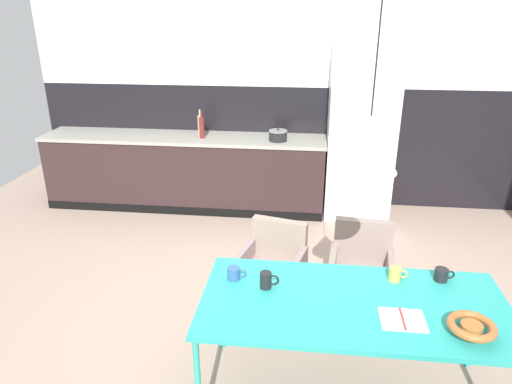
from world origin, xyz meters
TOP-DOWN VIEW (x-y plane):
  - ground_plane at (0.00, 0.00)m, footprint 7.90×7.90m
  - back_wall_splashback_dark at (0.00, 2.87)m, footprint 6.08×0.12m
  - back_wall_panel_upper at (0.00, 2.87)m, footprint 6.08×0.12m
  - kitchen_counter at (-1.18, 2.50)m, footprint 3.45×0.63m
  - refrigerator_column at (0.93, 2.51)m, footprint 0.75×0.60m
  - dining_table at (0.63, -0.44)m, footprint 1.82×0.85m
  - armchair_head_of_table at (0.78, 0.45)m, footprint 0.53×0.52m
  - armchair_near_window at (0.09, 0.46)m, footprint 0.58×0.57m
  - fruit_bowl at (1.23, -0.67)m, footprint 0.25×0.25m
  - open_book at (0.89, -0.59)m, footprint 0.25×0.20m
  - mug_wide_latte at (0.10, -0.35)m, footprint 0.12×0.07m
  - mug_white_ceramic at (-0.11, -0.28)m, footprint 0.12×0.08m
  - mug_dark_espresso at (0.91, -0.18)m, footprint 0.12×0.08m
  - mug_tall_blue at (1.20, -0.14)m, footprint 0.13×0.08m
  - cooking_pot at (-0.03, 2.43)m, footprint 0.22×0.22m
  - bottle_spice_small at (-0.98, 2.59)m, footprint 0.06×0.06m
  - bottle_oil_tall at (-0.93, 2.45)m, footprint 0.06×0.06m
  - pendant_lamp_over_table_near at (0.63, -0.43)m, footprint 0.32×0.32m

SIDE VIEW (x-z plane):
  - ground_plane at x=0.00m, z-range 0.00..0.00m
  - kitchen_counter at x=-1.18m, z-range 0.00..0.91m
  - armchair_near_window at x=0.09m, z-range 0.11..0.87m
  - armchair_head_of_table at x=0.78m, z-range 0.11..0.91m
  - dining_table at x=0.63m, z-range 0.33..1.06m
  - back_wall_splashback_dark at x=0.00m, z-range 0.00..1.47m
  - open_book at x=0.89m, z-range 0.74..0.75m
  - mug_tall_blue at x=1.20m, z-range 0.74..0.82m
  - mug_white_ceramic at x=-0.11m, z-range 0.74..0.82m
  - mug_dark_espresso at x=0.91m, z-range 0.74..0.83m
  - fruit_bowl at x=1.23m, z-range 0.75..0.82m
  - mug_wide_latte at x=0.10m, z-range 0.74..0.84m
  - cooking_pot at x=-0.03m, z-range 0.90..1.04m
  - refrigerator_column at x=0.93m, z-range 0.00..1.99m
  - bottle_spice_small at x=-0.98m, z-range 0.88..1.19m
  - bottle_oil_tall at x=-0.93m, z-range 0.88..1.20m
  - pendant_lamp_over_table_near at x=0.63m, z-range 1.04..2.37m
  - back_wall_panel_upper at x=0.00m, z-range 1.47..2.94m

